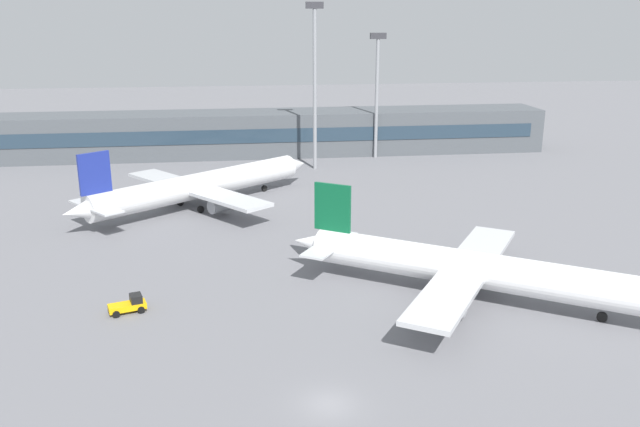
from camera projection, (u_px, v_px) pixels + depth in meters
name	position (u px, v px, depth m)	size (l,w,h in m)	color
ground_plane	(286.00, 236.00, 87.74)	(400.00, 400.00, 0.00)	slate
terminal_building	(265.00, 133.00, 138.88)	(118.81, 12.13, 9.00)	#4C5156
airplane_near	(478.00, 270.00, 67.35)	(37.17, 27.46, 10.53)	white
airplane_mid	(202.00, 185.00, 100.72)	(36.68, 30.74, 10.93)	silver
baggage_tug_yellow	(130.00, 305.00, 65.07)	(3.88, 2.66, 1.75)	#F2B20C
floodlight_tower_west	(377.00, 87.00, 132.59)	(3.20, 0.80, 25.08)	gray
floodlight_tower_east	(315.00, 77.00, 121.68)	(3.20, 0.80, 30.71)	gray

